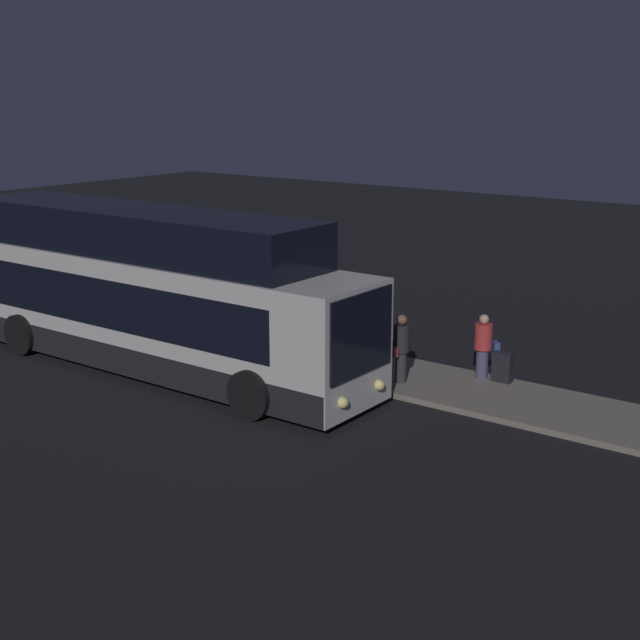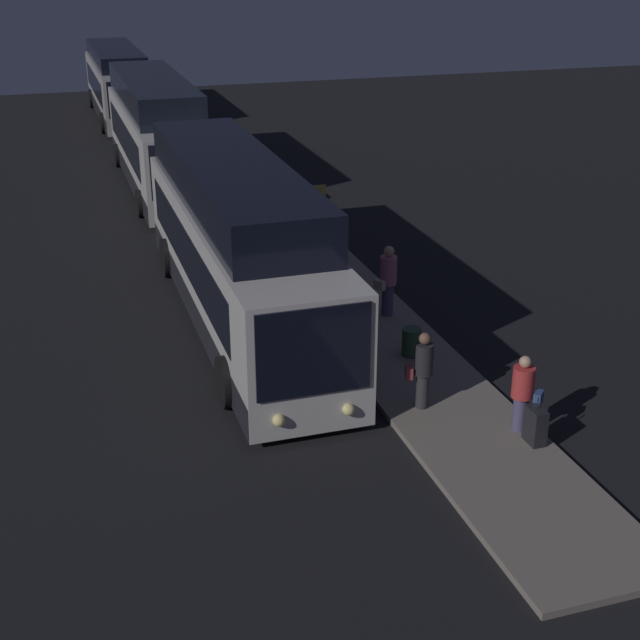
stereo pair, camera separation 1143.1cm
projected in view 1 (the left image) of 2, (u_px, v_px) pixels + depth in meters
The scene contains 9 objects.
ground at pixel (210, 381), 21.54m from camera, with size 80.00×80.00×0.00m, color black.
platform at pixel (285, 351), 23.78m from camera, with size 20.00×2.61×0.13m.
bus_lead at pixel (151, 300), 22.12m from camera, with size 12.51×2.80×4.02m.
passenger_boarding at pixel (401, 346), 20.86m from camera, with size 0.47×0.62×1.64m.
passenger_waiting at pixel (276, 305), 24.40m from camera, with size 0.57×0.68×1.81m.
passenger_with_bags at pixel (484, 345), 21.20m from camera, with size 0.67×0.67×1.57m.
suitcase at pixel (503, 367), 21.04m from camera, with size 0.46×0.27×0.96m.
sign_post at pixel (172, 272), 24.88m from camera, with size 0.10×0.88×2.77m.
trash_bin at pixel (339, 345), 22.93m from camera, with size 0.44×0.44×0.65m.
Camera 1 is at (14.33, -14.84, 6.89)m, focal length 50.00 mm.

